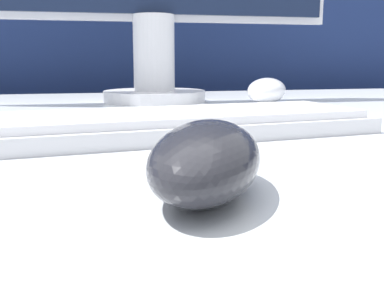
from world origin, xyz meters
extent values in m
cube|color=navy|center=(0.00, 0.68, 0.51)|extent=(5.00, 0.03, 1.03)
ellipsoid|color=#232328|center=(-0.01, -0.28, 0.77)|extent=(0.10, 0.13, 0.04)
cube|color=silver|center=(0.01, -0.07, 0.75)|extent=(0.43, 0.18, 0.02)
cube|color=silver|center=(0.01, -0.07, 0.76)|extent=(0.40, 0.16, 0.01)
cylinder|color=silver|center=(0.05, 0.30, 0.75)|extent=(0.18, 0.18, 0.02)
cylinder|color=silver|center=(0.05, 0.30, 0.83)|extent=(0.07, 0.07, 0.13)
ellipsoid|color=white|center=(0.23, 0.23, 0.77)|extent=(0.12, 0.14, 0.04)
camera|label=1|loc=(-0.07, -0.51, 0.82)|focal=42.00mm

